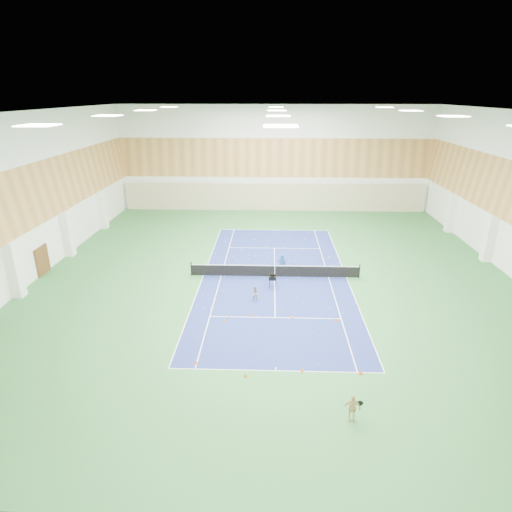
# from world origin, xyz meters

# --- Properties ---
(ground) EXTENTS (40.00, 40.00, 0.00)m
(ground) POSITION_xyz_m (0.00, 0.00, 0.00)
(ground) COLOR #2D6B33
(ground) RESTS_ON ground
(room_shell) EXTENTS (36.00, 40.00, 12.00)m
(room_shell) POSITION_xyz_m (0.00, 0.00, 6.00)
(room_shell) COLOR white
(room_shell) RESTS_ON ground
(wood_cladding) EXTENTS (36.00, 40.00, 8.00)m
(wood_cladding) POSITION_xyz_m (0.00, 0.00, 8.00)
(wood_cladding) COLOR #C48849
(wood_cladding) RESTS_ON room_shell
(ceiling_light_grid) EXTENTS (21.40, 25.40, 0.06)m
(ceiling_light_grid) POSITION_xyz_m (0.00, 0.00, 11.92)
(ceiling_light_grid) COLOR white
(ceiling_light_grid) RESTS_ON room_shell
(court_surface) EXTENTS (10.97, 23.77, 0.01)m
(court_surface) POSITION_xyz_m (0.00, 0.00, 0.01)
(court_surface) COLOR navy
(court_surface) RESTS_ON ground
(tennis_balls_scatter) EXTENTS (10.57, 22.77, 0.07)m
(tennis_balls_scatter) POSITION_xyz_m (0.00, 0.00, 0.05)
(tennis_balls_scatter) COLOR #D0DF26
(tennis_balls_scatter) RESTS_ON ground
(tennis_net) EXTENTS (12.80, 0.10, 1.10)m
(tennis_net) POSITION_xyz_m (0.00, 0.00, 0.55)
(tennis_net) COLOR black
(tennis_net) RESTS_ON ground
(back_curtain) EXTENTS (35.40, 0.16, 3.20)m
(back_curtain) POSITION_xyz_m (0.00, 19.75, 1.60)
(back_curtain) COLOR #C6B793
(back_curtain) RESTS_ON ground
(door_left_b) EXTENTS (0.08, 1.80, 2.20)m
(door_left_b) POSITION_xyz_m (-17.92, 0.00, 1.10)
(door_left_b) COLOR #593319
(door_left_b) RESTS_ON ground
(coach) EXTENTS (0.62, 0.43, 1.65)m
(coach) POSITION_xyz_m (0.55, 0.60, 0.82)
(coach) COLOR #204893
(coach) RESTS_ON ground
(child_court) EXTENTS (0.55, 0.43, 1.11)m
(child_court) POSITION_xyz_m (-1.31, -4.13, 0.55)
(child_court) COLOR gray
(child_court) RESTS_ON ground
(child_apron) EXTENTS (0.76, 0.35, 1.26)m
(child_apron) POSITION_xyz_m (3.21, -15.22, 0.63)
(child_apron) COLOR tan
(child_apron) RESTS_ON ground
(ball_cart) EXTENTS (0.59, 0.59, 0.94)m
(ball_cart) POSITION_xyz_m (-0.16, -1.93, 0.47)
(ball_cart) COLOR black
(ball_cart) RESTS_ON ground
(cone_svc_a) EXTENTS (0.18, 0.18, 0.20)m
(cone_svc_a) POSITION_xyz_m (-3.16, -6.95, 0.10)
(cone_svc_a) COLOR orange
(cone_svc_a) RESTS_ON ground
(cone_svc_b) EXTENTS (0.19, 0.19, 0.21)m
(cone_svc_b) POSITION_xyz_m (-1.57, -6.29, 0.10)
(cone_svc_b) COLOR #D53F0B
(cone_svc_b) RESTS_ON ground
(cone_svc_c) EXTENTS (0.21, 0.21, 0.23)m
(cone_svc_c) POSITION_xyz_m (1.12, -6.35, 0.11)
(cone_svc_c) COLOR #FF600D
(cone_svc_c) RESTS_ON ground
(cone_svc_d) EXTENTS (0.21, 0.21, 0.23)m
(cone_svc_d) POSITION_xyz_m (3.74, -6.70, 0.12)
(cone_svc_d) COLOR #F3480C
(cone_svc_d) RESTS_ON ground
(cone_base_a) EXTENTS (0.20, 0.20, 0.22)m
(cone_base_a) POSITION_xyz_m (-4.15, -11.40, 0.11)
(cone_base_a) COLOR #FF4D0D
(cone_base_a) RESTS_ON ground
(cone_base_b) EXTENTS (0.18, 0.18, 0.20)m
(cone_base_b) POSITION_xyz_m (-1.50, -12.41, 0.10)
(cone_base_b) COLOR #D95D0B
(cone_base_b) RESTS_ON ground
(cone_base_c) EXTENTS (0.18, 0.18, 0.20)m
(cone_base_c) POSITION_xyz_m (1.34, -11.89, 0.10)
(cone_base_c) COLOR orange
(cone_base_c) RESTS_ON ground
(cone_base_d) EXTENTS (0.22, 0.22, 0.24)m
(cone_base_d) POSITION_xyz_m (4.26, -11.97, 0.12)
(cone_base_d) COLOR #DB460B
(cone_base_d) RESTS_ON ground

